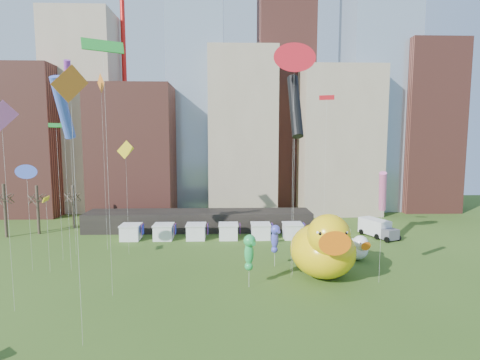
{
  "coord_description": "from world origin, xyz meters",
  "views": [
    {
      "loc": [
        1.08,
        -18.76,
        15.04
      ],
      "look_at": [
        1.97,
        9.69,
        12.0
      ],
      "focal_mm": 27.0,
      "sensor_mm": 36.0,
      "label": 1
    }
  ],
  "objects_px": {
    "big_duck": "(324,247)",
    "seahorse_purple": "(275,237)",
    "box_truck": "(377,228)",
    "seahorse_green": "(249,249)",
    "small_duck": "(356,248)"
  },
  "relations": [
    {
      "from": "big_duck",
      "to": "seahorse_purple",
      "type": "xyz_separation_m",
      "value": [
        -4.92,
        3.78,
        0.22
      ]
    },
    {
      "from": "box_truck",
      "to": "seahorse_purple",
      "type": "bearing_deg",
      "value": -166.7
    },
    {
      "from": "big_duck",
      "to": "seahorse_purple",
      "type": "bearing_deg",
      "value": 144.47
    },
    {
      "from": "seahorse_green",
      "to": "big_duck",
      "type": "bearing_deg",
      "value": -4.82
    },
    {
      "from": "seahorse_green",
      "to": "seahorse_purple",
      "type": "distance_m",
      "value": 7.08
    },
    {
      "from": "big_duck",
      "to": "seahorse_green",
      "type": "distance_m",
      "value": 8.73
    },
    {
      "from": "seahorse_green",
      "to": "box_truck",
      "type": "height_order",
      "value": "seahorse_green"
    },
    {
      "from": "big_duck",
      "to": "seahorse_purple",
      "type": "height_order",
      "value": "big_duck"
    },
    {
      "from": "big_duck",
      "to": "box_truck",
      "type": "height_order",
      "value": "big_duck"
    },
    {
      "from": "seahorse_purple",
      "to": "box_truck",
      "type": "height_order",
      "value": "seahorse_purple"
    },
    {
      "from": "seahorse_green",
      "to": "seahorse_purple",
      "type": "xyz_separation_m",
      "value": [
        3.45,
        6.18,
        -0.32
      ]
    },
    {
      "from": "small_duck",
      "to": "seahorse_purple",
      "type": "xyz_separation_m",
      "value": [
        -10.67,
        -2.27,
        2.17
      ]
    },
    {
      "from": "box_truck",
      "to": "big_duck",
      "type": "bearing_deg",
      "value": -150.51
    },
    {
      "from": "small_duck",
      "to": "seahorse_green",
      "type": "relative_size",
      "value": 0.85
    },
    {
      "from": "small_duck",
      "to": "seahorse_purple",
      "type": "relative_size",
      "value": 0.93
    }
  ]
}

